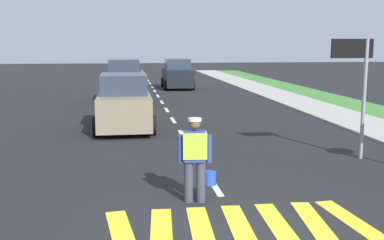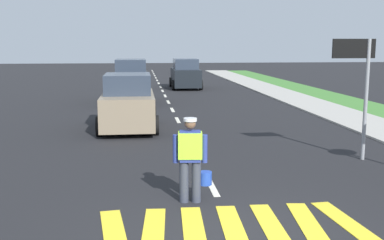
% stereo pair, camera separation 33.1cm
% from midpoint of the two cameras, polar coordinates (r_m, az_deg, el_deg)
% --- Properties ---
extents(ground_plane, '(96.00, 96.00, 0.00)m').
position_cam_midpoint_polar(ground_plane, '(28.17, -4.57, 3.01)').
color(ground_plane, black).
extents(sidewalk_right, '(2.40, 72.00, 0.14)m').
position_cam_midpoint_polar(sidewalk_right, '(19.39, 19.37, -0.35)').
color(sidewalk_right, '#B2ADA3').
rests_on(sidewalk_right, ground).
extents(crosswalk_stripes, '(4.55, 1.93, 0.01)m').
position_cam_midpoint_polar(crosswalk_stripes, '(8.21, 4.59, -12.66)').
color(crosswalk_stripes, yellow).
rests_on(crosswalk_stripes, ground).
extents(lane_center_line, '(0.14, 46.40, 0.01)m').
position_cam_midpoint_polar(lane_center_line, '(32.34, -5.04, 3.82)').
color(lane_center_line, silver).
rests_on(lane_center_line, ground).
extents(road_worker, '(0.77, 0.36, 1.67)m').
position_cam_midpoint_polar(road_worker, '(9.06, -0.56, -4.38)').
color(road_worker, '#383D4C').
rests_on(road_worker, ground).
extents(lane_direction_sign, '(1.16, 0.11, 3.20)m').
position_cam_midpoint_polar(lane_direction_sign, '(13.01, 18.81, 5.87)').
color(lane_direction_sign, gray).
rests_on(lane_direction_sign, ground).
extents(car_outgoing_far, '(2.07, 4.04, 2.05)m').
position_cam_midpoint_polar(car_outgoing_far, '(32.52, -2.09, 5.56)').
color(car_outgoing_far, black).
rests_on(car_outgoing_far, ground).
extents(car_oncoming_second, '(2.02, 4.26, 2.27)m').
position_cam_midpoint_polar(car_oncoming_second, '(24.79, -8.65, 4.53)').
color(car_oncoming_second, black).
rests_on(car_oncoming_second, ground).
extents(car_oncoming_lead, '(2.09, 3.90, 2.00)m').
position_cam_midpoint_polar(car_oncoming_lead, '(17.00, -8.83, 1.95)').
color(car_oncoming_lead, gray).
rests_on(car_oncoming_lead, ground).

